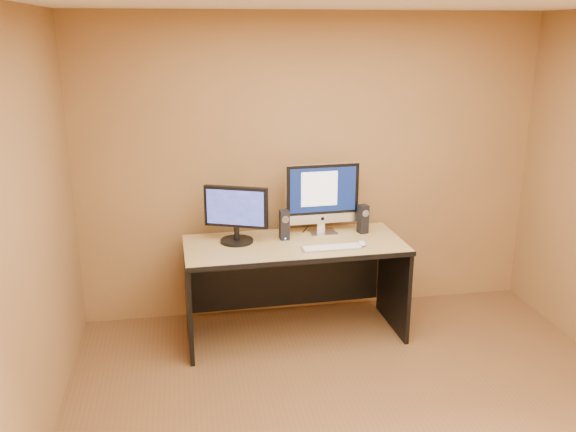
{
  "coord_description": "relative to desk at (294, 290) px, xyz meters",
  "views": [
    {
      "loc": [
        -1.09,
        -3.04,
        2.45
      ],
      "look_at": [
        -0.32,
        1.38,
        1.07
      ],
      "focal_mm": 38.0,
      "sensor_mm": 36.0,
      "label": 1
    }
  ],
  "objects": [
    {
      "name": "desk",
      "position": [
        0.0,
        0.0,
        0.0
      ],
      "size": [
        1.77,
        0.81,
        0.81
      ],
      "primitive_type": null,
      "rotation": [
        0.0,
        0.0,
        0.02
      ],
      "color": "tan",
      "rests_on": "ground"
    },
    {
      "name": "cable_a",
      "position": [
        0.35,
        0.29,
        0.41
      ],
      "size": [
        0.1,
        0.22,
        0.01
      ],
      "primitive_type": "cylinder",
      "rotation": [
        1.57,
        0.0,
        0.4
      ],
      "color": "black",
      "rests_on": "desk"
    },
    {
      "name": "second_monitor",
      "position": [
        -0.45,
        0.11,
        0.64
      ],
      "size": [
        0.59,
        0.44,
        0.46
      ],
      "primitive_type": null,
      "rotation": [
        0.0,
        0.0,
        -0.39
      ],
      "color": "black",
      "rests_on": "desk"
    },
    {
      "name": "mouse",
      "position": [
        0.51,
        -0.15,
        0.42
      ],
      "size": [
        0.08,
        0.12,
        0.04
      ],
      "primitive_type": "ellipsoid",
      "rotation": [
        0.0,
        0.0,
        -0.13
      ],
      "color": "silver",
      "rests_on": "desk"
    },
    {
      "name": "cable_b",
      "position": [
        0.16,
        0.33,
        0.41
      ],
      "size": [
        0.09,
        0.18,
        0.01
      ],
      "primitive_type": "cylinder",
      "rotation": [
        1.57,
        0.0,
        -0.45
      ],
      "color": "black",
      "rests_on": "desk"
    },
    {
      "name": "walls",
      "position": [
        0.25,
        -1.48,
        0.89
      ],
      "size": [
        4.0,
        4.0,
        2.6
      ],
      "primitive_type": null,
      "color": "olive",
      "rests_on": "ground"
    },
    {
      "name": "imac",
      "position": [
        0.28,
        0.21,
        0.71
      ],
      "size": [
        0.63,
        0.26,
        0.6
      ],
      "primitive_type": null,
      "rotation": [
        0.0,
        0.0,
        0.04
      ],
      "color": "silver",
      "rests_on": "desk"
    },
    {
      "name": "keyboard",
      "position": [
        0.26,
        -0.18,
        0.41
      ],
      "size": [
        0.47,
        0.14,
        0.02
      ],
      "primitive_type": "cube",
      "rotation": [
        0.0,
        0.0,
        0.02
      ],
      "color": "#B5B6BA",
      "rests_on": "desk"
    },
    {
      "name": "speaker_right",
      "position": [
        0.61,
        0.16,
        0.53
      ],
      "size": [
        0.09,
        0.09,
        0.24
      ],
      "primitive_type": null,
      "rotation": [
        0.0,
        0.0,
        0.22
      ],
      "color": "black",
      "rests_on": "desk"
    },
    {
      "name": "speaker_left",
      "position": [
        -0.06,
        0.11,
        0.53
      ],
      "size": [
        0.08,
        0.08,
        0.24
      ],
      "primitive_type": null,
      "rotation": [
        0.0,
        0.0,
        0.06
      ],
      "color": "black",
      "rests_on": "desk"
    }
  ]
}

